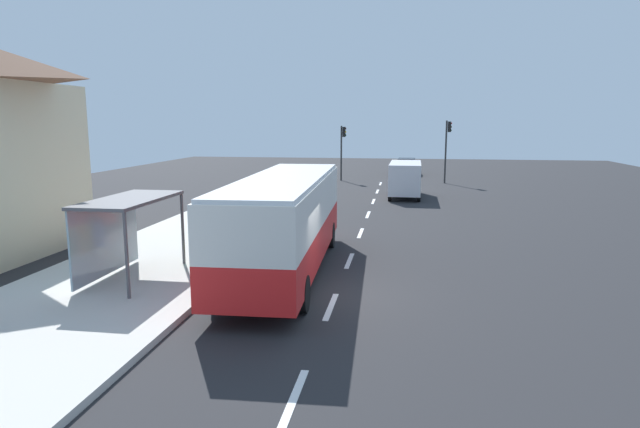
# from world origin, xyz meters

# --- Properties ---
(ground_plane) EXTENTS (56.00, 92.00, 0.04)m
(ground_plane) POSITION_xyz_m (0.00, 14.00, -0.02)
(ground_plane) COLOR #262628
(sidewalk_platform) EXTENTS (6.20, 30.00, 0.18)m
(sidewalk_platform) POSITION_xyz_m (-6.40, 2.00, 0.09)
(sidewalk_platform) COLOR beige
(sidewalk_platform) RESTS_ON ground
(lane_stripe_seg_0) EXTENTS (0.16, 2.20, 0.01)m
(lane_stripe_seg_0) POSITION_xyz_m (0.25, -6.00, 0.01)
(lane_stripe_seg_0) COLOR silver
(lane_stripe_seg_0) RESTS_ON ground
(lane_stripe_seg_1) EXTENTS (0.16, 2.20, 0.01)m
(lane_stripe_seg_1) POSITION_xyz_m (0.25, -1.00, 0.01)
(lane_stripe_seg_1) COLOR silver
(lane_stripe_seg_1) RESTS_ON ground
(lane_stripe_seg_2) EXTENTS (0.16, 2.20, 0.01)m
(lane_stripe_seg_2) POSITION_xyz_m (0.25, 4.00, 0.01)
(lane_stripe_seg_2) COLOR silver
(lane_stripe_seg_2) RESTS_ON ground
(lane_stripe_seg_3) EXTENTS (0.16, 2.20, 0.01)m
(lane_stripe_seg_3) POSITION_xyz_m (0.25, 9.00, 0.01)
(lane_stripe_seg_3) COLOR silver
(lane_stripe_seg_3) RESTS_ON ground
(lane_stripe_seg_4) EXTENTS (0.16, 2.20, 0.01)m
(lane_stripe_seg_4) POSITION_xyz_m (0.25, 14.00, 0.01)
(lane_stripe_seg_4) COLOR silver
(lane_stripe_seg_4) RESTS_ON ground
(lane_stripe_seg_5) EXTENTS (0.16, 2.20, 0.01)m
(lane_stripe_seg_5) POSITION_xyz_m (0.25, 19.00, 0.01)
(lane_stripe_seg_5) COLOR silver
(lane_stripe_seg_5) RESTS_ON ground
(lane_stripe_seg_6) EXTENTS (0.16, 2.20, 0.01)m
(lane_stripe_seg_6) POSITION_xyz_m (0.25, 24.00, 0.01)
(lane_stripe_seg_6) COLOR silver
(lane_stripe_seg_6) RESTS_ON ground
(lane_stripe_seg_7) EXTENTS (0.16, 2.20, 0.01)m
(lane_stripe_seg_7) POSITION_xyz_m (0.25, 29.00, 0.01)
(lane_stripe_seg_7) COLOR silver
(lane_stripe_seg_7) RESTS_ON ground
(bus) EXTENTS (2.93, 11.10, 3.21)m
(bus) POSITION_xyz_m (-1.71, 2.13, 1.84)
(bus) COLOR red
(bus) RESTS_ON ground
(white_van) EXTENTS (2.10, 5.23, 2.30)m
(white_van) POSITION_xyz_m (2.20, 21.36, 1.34)
(white_van) COLOR silver
(white_van) RESTS_ON ground
(sedan_near) EXTENTS (1.99, 4.47, 1.52)m
(sedan_near) POSITION_xyz_m (2.30, 37.29, 0.79)
(sedan_near) COLOR black
(sedan_near) RESTS_ON ground
(recycling_bin_green) EXTENTS (0.52, 0.52, 0.95)m
(recycling_bin_green) POSITION_xyz_m (-4.20, 1.93, 0.66)
(recycling_bin_green) COLOR green
(recycling_bin_green) RESTS_ON sidewalk_platform
(recycling_bin_orange) EXTENTS (0.52, 0.52, 0.95)m
(recycling_bin_orange) POSITION_xyz_m (-4.20, 2.63, 0.66)
(recycling_bin_orange) COLOR orange
(recycling_bin_orange) RESTS_ON sidewalk_platform
(recycling_bin_yellow) EXTENTS (0.52, 0.52, 0.95)m
(recycling_bin_yellow) POSITION_xyz_m (-4.20, 3.33, 0.66)
(recycling_bin_yellow) COLOR yellow
(recycling_bin_yellow) RESTS_ON sidewalk_platform
(recycling_bin_blue) EXTENTS (0.52, 0.52, 0.95)m
(recycling_bin_blue) POSITION_xyz_m (-4.20, 4.03, 0.66)
(recycling_bin_blue) COLOR blue
(recycling_bin_blue) RESTS_ON sidewalk_platform
(traffic_light_near_side) EXTENTS (0.49, 0.28, 5.06)m
(traffic_light_near_side) POSITION_xyz_m (5.50, 30.24, 3.36)
(traffic_light_near_side) COLOR #2D2D2D
(traffic_light_near_side) RESTS_ON ground
(traffic_light_far_side) EXTENTS (0.49, 0.28, 4.61)m
(traffic_light_far_side) POSITION_xyz_m (-3.10, 31.04, 3.09)
(traffic_light_far_side) COLOR #2D2D2D
(traffic_light_far_side) RESTS_ON ground
(bus_shelter) EXTENTS (1.80, 4.00, 2.50)m
(bus_shelter) POSITION_xyz_m (-6.41, 0.22, 2.10)
(bus_shelter) COLOR #4C4C51
(bus_shelter) RESTS_ON sidewalk_platform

